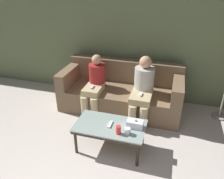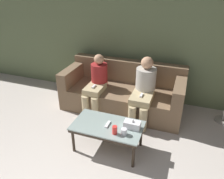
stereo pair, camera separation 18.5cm
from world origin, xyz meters
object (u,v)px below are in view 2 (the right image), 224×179
Objects in this scene: couch at (123,92)px; seated_person_mid_left at (144,88)px; cup_near_left at (115,130)px; tissue_box at (132,125)px; cup_near_right at (124,132)px; seated_person_left_end at (97,83)px; coffee_table at (108,127)px; game_remote at (108,124)px.

seated_person_mid_left is at bearing -28.18° from couch.
tissue_box is (0.18, 0.19, -0.01)m from cup_near_left.
seated_person_mid_left is (0.14, 1.08, 0.11)m from cup_near_left.
cup_near_left is 1.09m from seated_person_mid_left.
seated_person_left_end reaches higher than cup_near_right.
cup_near_right is at bearing -23.44° from coffee_table.
cup_near_left is 0.12m from cup_near_right.
seated_person_mid_left reaches higher than cup_near_right.
tissue_box is at bearing -44.53° from seated_person_left_end.
tissue_box reaches higher than coffee_table.
seated_person_mid_left is (0.42, -0.23, 0.27)m from couch.
seated_person_left_end is (-0.56, 0.93, 0.17)m from coffee_table.
couch is 1.17m from game_remote.
couch is 24.66× the size of cup_near_right.
coffee_table is 0.89× the size of seated_person_mid_left.
seated_person_mid_left is at bearing 72.83° from game_remote.
coffee_table is at bearing -90.00° from game_remote.
cup_near_left is 0.26m from tissue_box.
cup_near_left is at bearing -97.18° from seated_person_mid_left.
couch is 1.21m from tissue_box.
tissue_box is 0.21× the size of seated_person_left_end.
couch is 0.54m from seated_person_left_end.
cup_near_right reaches higher than coffee_table.
tissue_box is (0.06, 0.17, 0.01)m from cup_near_right.
seated_person_left_end is at bearing 121.04° from coffee_table.
coffee_table is 11.05× the size of cup_near_right.
tissue_box reaches higher than cup_near_right.
tissue_box is at bearing -67.21° from couch.
tissue_box is at bearing 47.23° from cup_near_left.
game_remote is at bearing -171.23° from tissue_box.
game_remote is (-0.33, -0.05, -0.04)m from tissue_box.
tissue_box is at bearing 69.36° from cup_near_right.
cup_near_right is 0.58× the size of game_remote.
seated_person_left_end reaches higher than game_remote.
seated_person_mid_left is at bearing 0.59° from seated_person_left_end.
game_remote is at bearing -107.17° from seated_person_mid_left.
coffee_table is at bearing 137.06° from cup_near_left.
seated_person_left_end is (-0.89, 0.87, 0.08)m from tissue_box.
tissue_box is at bearing -87.19° from seated_person_mid_left.
seated_person_mid_left reaches higher than game_remote.
couch is at bearing 151.82° from seated_person_mid_left.
cup_near_right is at bearing -23.44° from game_remote.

